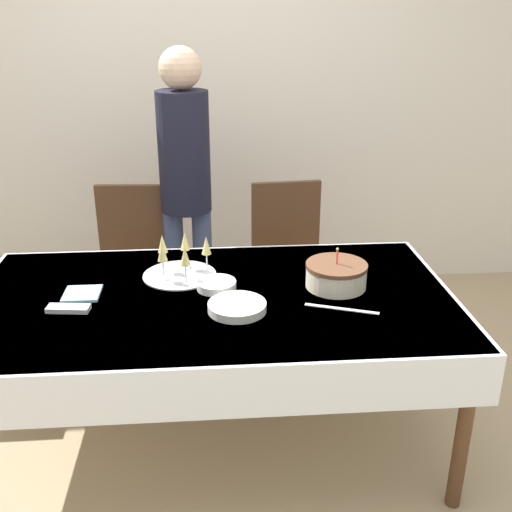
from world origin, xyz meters
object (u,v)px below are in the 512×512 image
object	(u,v)px
plate_stack_main	(237,307)
birthday_cake	(336,275)
champagne_tray	(180,260)
plate_stack_dessert	(216,285)
dining_chair_far_left	(133,264)
dining_chair_far_right	(289,259)
person_standing	(185,174)

from	to	relation	value
plate_stack_main	birthday_cake	bearing A→B (deg)	23.82
champagne_tray	plate_stack_dessert	bearing A→B (deg)	-43.52
birthday_cake	plate_stack_main	size ratio (longest dim) A/B	1.13
dining_chair_far_left	plate_stack_main	world-z (taller)	dining_chair_far_left
champagne_tray	plate_stack_main	xyz separation A→B (m)	(0.24, -0.36, -0.06)
dining_chair_far_right	birthday_cake	xyz separation A→B (m)	(0.09, -0.83, 0.27)
champagne_tray	plate_stack_main	distance (m)	0.44
birthday_cake	champagne_tray	distance (m)	0.70
dining_chair_far_left	plate_stack_dessert	world-z (taller)	dining_chair_far_left
birthday_cake	person_standing	distance (m)	1.13
birthday_cake	champagne_tray	xyz separation A→B (m)	(-0.68, 0.17, 0.02)
dining_chair_far_right	birthday_cake	bearing A→B (deg)	-83.69
dining_chair_far_left	champagne_tray	world-z (taller)	dining_chair_far_left
dining_chair_far_left	person_standing	size ratio (longest dim) A/B	0.56
dining_chair_far_right	plate_stack_main	xyz separation A→B (m)	(-0.35, -1.02, 0.23)
champagne_tray	person_standing	bearing A→B (deg)	89.22
dining_chair_far_right	plate_stack_dessert	size ratio (longest dim) A/B	5.58
dining_chair_far_left	plate_stack_main	bearing A→B (deg)	-61.96
birthday_cake	person_standing	xyz separation A→B (m)	(-0.67, 0.89, 0.23)
dining_chair_far_left	dining_chair_far_right	bearing A→B (deg)	-0.01
dining_chair_far_right	person_standing	world-z (taller)	person_standing
dining_chair_far_left	plate_stack_main	xyz separation A→B (m)	(0.55, -1.02, 0.23)
dining_chair_far_right	plate_stack_main	bearing A→B (deg)	-108.75
dining_chair_far_left	plate_stack_main	size ratio (longest dim) A/B	4.05
dining_chair_far_left	plate_stack_dessert	bearing A→B (deg)	-60.07
dining_chair_far_left	plate_stack_dessert	xyz separation A→B (m)	(0.47, -0.81, 0.23)
dining_chair_far_left	person_standing	xyz separation A→B (m)	(0.32, 0.06, 0.50)
dining_chair_far_left	plate_stack_dessert	distance (m)	0.96
dining_chair_far_right	champagne_tray	xyz separation A→B (m)	(-0.59, -0.66, 0.29)
birthday_cake	person_standing	size ratio (longest dim) A/B	0.16
birthday_cake	plate_stack_main	distance (m)	0.48
birthday_cake	dining_chair_far_right	bearing A→B (deg)	96.31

